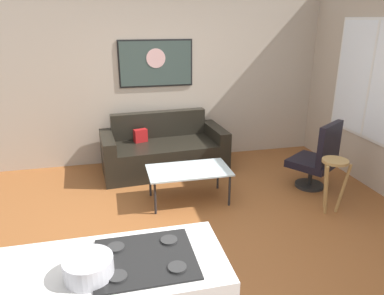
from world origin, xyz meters
TOP-DOWN VIEW (x-y plane):
  - ground at (0.00, 0.00)m, footprint 6.40×6.40m
  - back_wall at (0.00, 2.42)m, footprint 6.40×0.05m
  - couch at (-0.13, 1.91)m, footprint 1.93×1.00m
  - coffee_table at (0.02, 0.81)m, footprint 1.05×0.59m
  - armchair at (1.83, 0.75)m, footprint 0.78×0.77m
  - bar_stool at (1.65, 0.13)m, footprint 0.35×0.35m
  - mixing_bowl at (-1.09, -1.57)m, footprint 0.28×0.28m
  - wall_painting at (-0.14, 2.38)m, footprint 1.16×0.03m
  - window at (2.59, 0.90)m, footprint 0.03×1.51m

SIDE VIEW (x-z plane):
  - ground at x=0.00m, z-range -0.04..0.00m
  - couch at x=-0.13m, z-range -0.13..0.73m
  - coffee_table at x=0.02m, z-range 0.19..0.63m
  - armchair at x=1.83m, z-range -0.03..0.94m
  - bar_stool at x=1.65m, z-range 0.18..0.86m
  - mixing_bowl at x=-1.09m, z-range 0.88..1.00m
  - back_wall at x=0.00m, z-range 0.00..2.80m
  - window at x=2.59m, z-range 0.65..2.28m
  - wall_painting at x=-0.14m, z-range 1.23..1.96m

